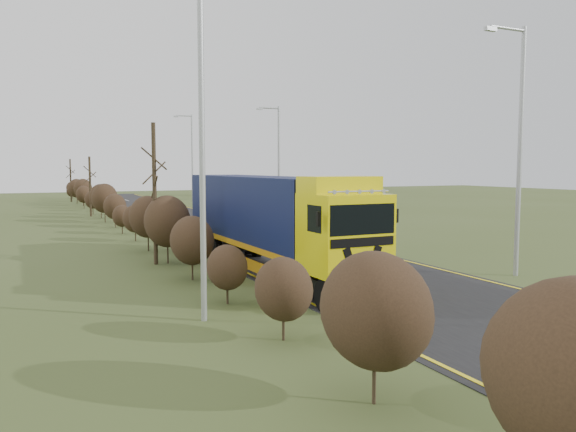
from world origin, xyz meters
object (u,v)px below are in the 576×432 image
at_px(car_red_hatchback, 300,216).
at_px(car_blue_sedan, 275,211).
at_px(speed_sign, 281,202).
at_px(lorry, 270,217).
at_px(streetlight_near, 518,140).

distance_m(car_red_hatchback, car_blue_sedan, 4.91).
height_order(car_blue_sedan, speed_sign, speed_sign).
bearing_deg(lorry, speed_sign, 63.17).
bearing_deg(streetlight_near, lorry, 150.63).
xyz_separation_m(car_blue_sedan, streetlight_near, (-0.68, -24.34, 4.42)).
bearing_deg(lorry, car_red_hatchback, 58.72).
relative_size(car_blue_sedan, streetlight_near, 0.49).
xyz_separation_m(lorry, car_blue_sedan, (8.88, 19.72, -1.45)).
relative_size(car_red_hatchback, car_blue_sedan, 0.94).
distance_m(lorry, car_blue_sedan, 21.68).
relative_size(lorry, streetlight_near, 1.49).
xyz_separation_m(lorry, car_red_hatchback, (8.68, 14.82, -1.47)).
bearing_deg(car_blue_sedan, car_red_hatchback, 102.02).
bearing_deg(lorry, streetlight_near, -30.29).
distance_m(lorry, streetlight_near, 9.87).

